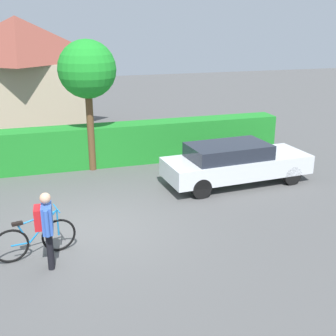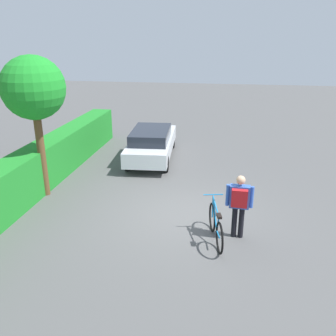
# 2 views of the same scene
# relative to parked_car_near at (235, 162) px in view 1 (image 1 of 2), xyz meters

# --- Properties ---
(ground_plane) EXTENTS (60.00, 60.00, 0.00)m
(ground_plane) POSITION_rel_parked_car_near_xyz_m (-4.64, -1.86, -0.69)
(ground_plane) COLOR #4E4E4E
(hedge_row) EXTENTS (15.05, 0.90, 1.41)m
(hedge_row) POSITION_rel_parked_car_near_xyz_m (-4.64, 3.04, 0.01)
(hedge_row) COLOR #1D7B25
(hedge_row) RESTS_ON ground
(house_distant) EXTENTS (5.43, 4.51, 5.01)m
(house_distant) POSITION_rel_parked_car_near_xyz_m (-6.21, 8.63, 1.87)
(house_distant) COLOR tan
(house_distant) RESTS_ON ground
(parked_car_near) EXTENTS (4.62, 1.93, 1.29)m
(parked_car_near) POSITION_rel_parked_car_near_xyz_m (0.00, 0.00, 0.00)
(parked_car_near) COLOR silver
(parked_car_near) RESTS_ON ground
(bicycle) EXTENTS (1.74, 0.57, 1.03)m
(bicycle) POSITION_rel_parked_car_near_xyz_m (-5.96, -2.82, -0.28)
(bicycle) COLOR black
(bicycle) RESTS_ON ground
(person_rider) EXTENTS (0.36, 0.66, 1.65)m
(person_rider) POSITION_rel_parked_car_near_xyz_m (-5.71, -3.35, 0.31)
(person_rider) COLOR black
(person_rider) RESTS_ON ground
(tree_kerbside) EXTENTS (1.86, 1.86, 4.29)m
(tree_kerbside) POSITION_rel_parked_car_near_xyz_m (-4.03, 2.61, 2.62)
(tree_kerbside) COLOR brown
(tree_kerbside) RESTS_ON ground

